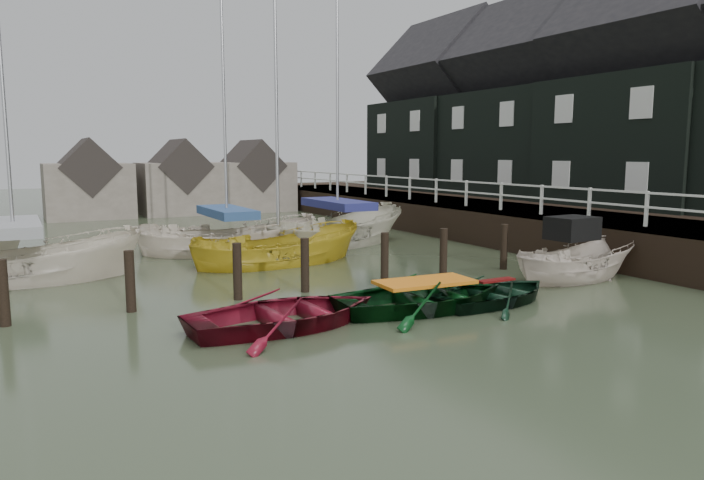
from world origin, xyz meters
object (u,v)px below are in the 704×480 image
rowboat_green (424,309)px  sailboat_d (338,243)px  rowboat_red (287,327)px  sailboat_a (17,280)px  sailboat_b (228,251)px  rowboat_dkgreen (495,302)px  sailboat_c (279,263)px  motorboat (575,276)px

rowboat_green → sailboat_d: bearing=-12.7°
rowboat_red → sailboat_a: size_ratio=0.40×
rowboat_red → sailboat_b: sailboat_b is taller
sailboat_b → rowboat_red: bearing=-175.0°
rowboat_red → rowboat_dkgreen: rowboat_red is taller
rowboat_red → sailboat_a: bearing=28.7°
sailboat_a → sailboat_d: 11.33m
sailboat_a → sailboat_c: 7.57m
rowboat_red → sailboat_d: size_ratio=0.31×
sailboat_c → rowboat_green: bearing=-178.8°
rowboat_dkgreen → sailboat_c: sailboat_c is taller
sailboat_a → sailboat_c: bearing=-89.7°
sailboat_b → sailboat_c: size_ratio=1.17×
motorboat → rowboat_green: bearing=94.5°
rowboat_green → rowboat_dkgreen: rowboat_green is taller
rowboat_green → sailboat_c: bearing=8.8°
rowboat_green → sailboat_c: 7.30m
rowboat_red → sailboat_b: 10.20m
rowboat_red → sailboat_c: bearing=-23.7°
rowboat_red → sailboat_c: size_ratio=0.43×
rowboat_red → sailboat_d: sailboat_d is taller
sailboat_c → sailboat_d: size_ratio=0.73×
sailboat_a → sailboat_d: size_ratio=0.79×
sailboat_d → motorboat: bearing=177.5°
sailboat_b → sailboat_a: bearing=123.8°
rowboat_green → sailboat_d: (2.92, 10.07, 0.06)m
sailboat_d → sailboat_b: bearing=69.7°
motorboat → sailboat_c: size_ratio=0.46×
rowboat_green → motorboat: 5.77m
rowboat_green → sailboat_a: 11.42m
rowboat_red → sailboat_d: (6.27, 9.94, 0.06)m
sailboat_b → rowboat_dkgreen: bearing=-146.4°
rowboat_red → sailboat_c: 7.63m
rowboat_green → rowboat_dkgreen: bearing=-94.3°
motorboat → sailboat_b: sailboat_b is taller
rowboat_dkgreen → sailboat_b: 10.94m
sailboat_d → sailboat_a: bearing=81.5°
rowboat_red → rowboat_dkgreen: 5.26m
rowboat_dkgreen → motorboat: 3.97m
motorboat → sailboat_c: 9.11m
sailboat_b → sailboat_d: (4.40, -0.08, 0.00)m
sailboat_b → sailboat_d: sailboat_d is taller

